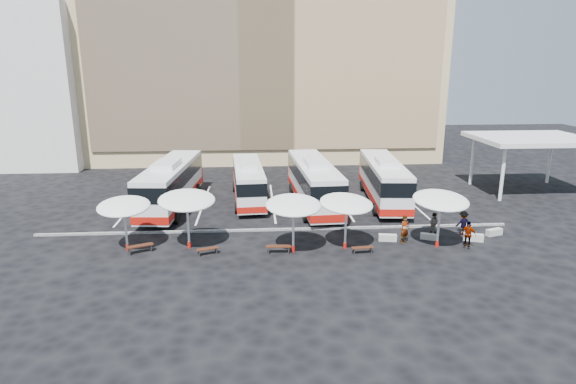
{
  "coord_description": "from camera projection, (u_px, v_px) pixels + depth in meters",
  "views": [
    {
      "loc": [
        -1.45,
        -32.37,
        11.71
      ],
      "look_at": [
        1.0,
        3.0,
        2.2
      ],
      "focal_mm": 30.0,
      "sensor_mm": 36.0,
      "label": 1
    }
  ],
  "objects": [
    {
      "name": "sunshade_1",
      "position": [
        187.0,
        200.0,
        30.71
      ],
      "size": [
        4.48,
        4.51,
        3.81
      ],
      "rotation": [
        0.0,
        0.0,
        0.27
      ],
      "color": "silver",
      "rests_on": "ground"
    },
    {
      "name": "conc_bench_2",
      "position": [
        473.0,
        237.0,
        32.74
      ],
      "size": [
        1.36,
        0.87,
        0.49
      ],
      "primitive_type": "cube",
      "rotation": [
        0.0,
        0.0,
        -0.37
      ],
      "color": "#989892",
      "rests_on": "ground"
    },
    {
      "name": "passenger_0",
      "position": [
        405.0,
        229.0,
        32.18
      ],
      "size": [
        0.82,
        0.71,
        1.91
      ],
      "primitive_type": "imported",
      "rotation": [
        0.0,
        0.0,
        0.44
      ],
      "color": "black",
      "rests_on": "ground"
    },
    {
      "name": "bus_3",
      "position": [
        384.0,
        179.0,
        41.63
      ],
      "size": [
        3.72,
        12.64,
        3.95
      ],
      "rotation": [
        0.0,
        0.0,
        -0.09
      ],
      "color": "silver",
      "rests_on": "ground"
    },
    {
      "name": "passenger_2",
      "position": [
        468.0,
        234.0,
        31.38
      ],
      "size": [
        1.12,
        0.94,
        1.79
      ],
      "primitive_type": "imported",
      "rotation": [
        0.0,
        0.0,
        -0.57
      ],
      "color": "black",
      "rests_on": "ground"
    },
    {
      "name": "conc_bench_3",
      "position": [
        494.0,
        232.0,
        33.79
      ],
      "size": [
        1.28,
        0.78,
        0.46
      ],
      "primitive_type": "cube",
      "rotation": [
        0.0,
        0.0,
        0.33
      ],
      "color": "#989892",
      "rests_on": "ground"
    },
    {
      "name": "bay_lines",
      "position": [
        273.0,
        202.0,
        42.03
      ],
      "size": [
        24.15,
        12.0,
        0.01
      ],
      "color": "white",
      "rests_on": "ground"
    },
    {
      "name": "bus_1",
      "position": [
        248.0,
        180.0,
        42.0
      ],
      "size": [
        3.11,
        11.29,
        3.54
      ],
      "rotation": [
        0.0,
        0.0,
        0.06
      ],
      "color": "silver",
      "rests_on": "ground"
    },
    {
      "name": "wood_bench_3",
      "position": [
        362.0,
        249.0,
        30.51
      ],
      "size": [
        1.45,
        0.52,
        0.43
      ],
      "rotation": [
        0.0,
        0.0,
        0.1
      ],
      "color": "black",
      "rests_on": "ground"
    },
    {
      "name": "sunshade_4",
      "position": [
        441.0,
        201.0,
        30.9
      ],
      "size": [
        3.85,
        3.89,
        3.74
      ],
      "rotation": [
        0.0,
        0.0,
        0.08
      ],
      "color": "silver",
      "rests_on": "ground"
    },
    {
      "name": "curb_divider",
      "position": [
        277.0,
        229.0,
        34.78
      ],
      "size": [
        34.0,
        0.25,
        0.15
      ],
      "primitive_type": "cube",
      "color": "black",
      "rests_on": "ground"
    },
    {
      "name": "conc_bench_1",
      "position": [
        429.0,
        237.0,
        32.98
      ],
      "size": [
        1.14,
        0.79,
        0.41
      ],
      "primitive_type": "cube",
      "rotation": [
        0.0,
        0.0,
        -0.44
      ],
      "color": "#989892",
      "rests_on": "ground"
    },
    {
      "name": "passenger_3",
      "position": [
        463.0,
        223.0,
        33.74
      ],
      "size": [
        1.21,
        0.82,
        1.73
      ],
      "primitive_type": "imported",
      "rotation": [
        0.0,
        0.0,
        3.31
      ],
      "color": "black",
      "rests_on": "ground"
    },
    {
      "name": "apartment_block",
      "position": [
        30.0,
        87.0,
        57.1
      ],
      "size": [
        14.0,
        14.0,
        18.0
      ],
      "primitive_type": "cube",
      "color": "silver",
      "rests_on": "ground"
    },
    {
      "name": "passenger_1",
      "position": [
        434.0,
        223.0,
        33.95
      ],
      "size": [
        0.96,
        0.95,
        1.56
      ],
      "primitive_type": "imported",
      "rotation": [
        0.0,
        0.0,
        2.39
      ],
      "color": "black",
      "rests_on": "ground"
    },
    {
      "name": "bus_2",
      "position": [
        314.0,
        181.0,
        40.36
      ],
      "size": [
        3.54,
        13.15,
        4.13
      ],
      "rotation": [
        0.0,
        0.0,
        0.05
      ],
      "color": "silver",
      "rests_on": "ground"
    },
    {
      "name": "wood_bench_2",
      "position": [
        279.0,
        247.0,
        30.57
      ],
      "size": [
        1.61,
        0.48,
        0.49
      ],
      "rotation": [
        0.0,
        0.0,
        -0.04
      ],
      "color": "black",
      "rests_on": "ground"
    },
    {
      "name": "service_canopy",
      "position": [
        531.0,
        140.0,
        44.3
      ],
      "size": [
        10.0,
        8.0,
        5.2
      ],
      "color": "silver",
      "rests_on": "ground"
    },
    {
      "name": "ground",
      "position": [
        277.0,
        233.0,
        34.32
      ],
      "size": [
        120.0,
        120.0,
        0.0
      ],
      "primitive_type": "plane",
      "color": "black",
      "rests_on": "ground"
    },
    {
      "name": "sunshade_2",
      "position": [
        293.0,
        205.0,
        30.06
      ],
      "size": [
        3.77,
        3.81,
        3.67
      ],
      "rotation": [
        0.0,
        0.0,
        0.08
      ],
      "color": "silver",
      "rests_on": "ground"
    },
    {
      "name": "bus_0",
      "position": [
        171.0,
        183.0,
        39.91
      ],
      "size": [
        3.83,
        13.21,
        4.13
      ],
      "rotation": [
        0.0,
        0.0,
        -0.08
      ],
      "color": "silver",
      "rests_on": "ground"
    },
    {
      "name": "sunshade_0",
      "position": [
        124.0,
        207.0,
        30.42
      ],
      "size": [
        3.6,
        3.64,
        3.46
      ],
      "rotation": [
        0.0,
        0.0,
        0.09
      ],
      "color": "silver",
      "rests_on": "ground"
    },
    {
      "name": "sandstone_building",
      "position": [
        265.0,
        56.0,
        61.76
      ],
      "size": [
        42.0,
        18.25,
        29.6
      ],
      "color": "tan",
      "rests_on": "ground"
    },
    {
      "name": "sunshade_3",
      "position": [
        346.0,
        204.0,
        30.67
      ],
      "size": [
        4.48,
        4.51,
        3.59
      ],
      "rotation": [
        0.0,
        0.0,
        0.39
      ],
      "color": "silver",
      "rests_on": "ground"
    },
    {
      "name": "wood_bench_1",
      "position": [
        207.0,
        250.0,
        30.33
      ],
      "size": [
        1.43,
        0.82,
        0.43
      ],
      "rotation": [
        0.0,
        0.0,
        0.35
      ],
      "color": "black",
      "rests_on": "ground"
    },
    {
      "name": "conc_bench_0",
      "position": [
        388.0,
        238.0,
        32.72
      ],
      "size": [
        1.26,
        0.61,
        0.45
      ],
      "primitive_type": "cube",
      "rotation": [
        0.0,
        0.0,
        -0.18
      ],
      "color": "#989892",
      "rests_on": "ground"
    },
    {
      "name": "wood_bench_0",
      "position": [
        140.0,
        247.0,
        30.62
      ],
      "size": [
        1.69,
        1.07,
        0.51
      ],
      "rotation": [
        0.0,
        0.0,
        0.41
      ],
      "color": "black",
      "rests_on": "ground"
    }
  ]
}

